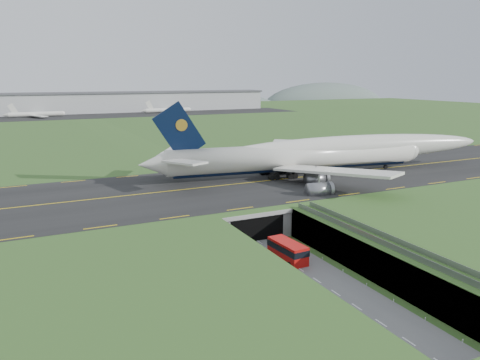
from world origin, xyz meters
TOP-DOWN VIEW (x-y plane):
  - ground at (0.00, 0.00)m, footprint 900.00×900.00m
  - airfield_deck at (0.00, 0.00)m, footprint 800.00×800.00m
  - trench_road at (0.00, -7.50)m, footprint 12.00×75.00m
  - taxiway at (0.00, 33.00)m, footprint 800.00×44.00m
  - tunnel_portal at (0.00, 16.71)m, footprint 17.00×22.30m
  - guideway at (11.00, -19.11)m, footprint 3.00×53.00m
  - jumbo_jet at (33.96, 34.71)m, footprint 103.56×64.55m
  - shuttle_tram at (0.19, -3.39)m, footprint 3.87×8.89m
  - cargo_terminal at (-0.16, 299.41)m, footprint 320.00×67.00m
  - distant_hills at (64.38, 430.00)m, footprint 700.00×91.00m

SIDE VIEW (x-z plane):
  - distant_hills at x=64.38m, z-range -34.00..26.00m
  - ground at x=0.00m, z-range 0.00..0.00m
  - trench_road at x=0.00m, z-range 0.00..0.20m
  - shuttle_tram at x=0.19m, z-range 0.16..3.68m
  - airfield_deck at x=0.00m, z-range 0.00..6.00m
  - tunnel_portal at x=0.00m, z-range 0.33..6.33m
  - guideway at x=11.00m, z-range 1.80..8.85m
  - taxiway at x=0.00m, z-range 6.00..6.18m
  - jumbo_jet at x=33.96m, z-range 1.05..22.57m
  - cargo_terminal at x=-0.16m, z-range 6.16..21.76m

